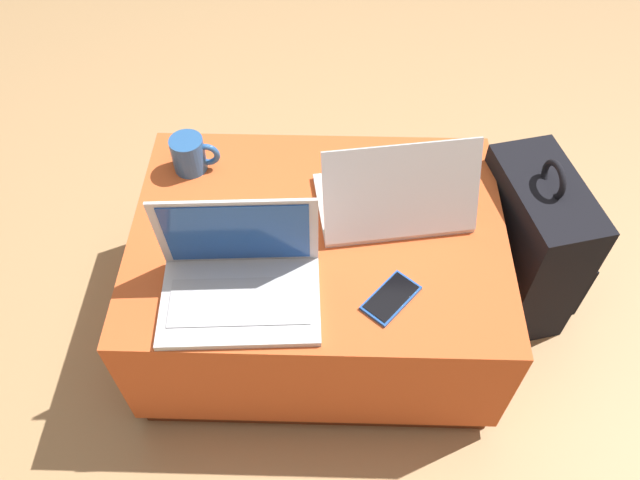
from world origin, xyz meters
name	(u,v)px	position (x,y,z in m)	size (l,w,h in m)	color
ground_plane	(319,317)	(0.00, 0.00, 0.00)	(14.00, 14.00, 0.00)	tan
ottoman	(319,278)	(0.00, 0.00, 0.21)	(0.93, 0.69, 0.41)	maroon
laptop_near	(239,278)	(-0.17, -0.18, 0.46)	(0.37, 0.25, 0.25)	silver
laptop_far	(394,199)	(0.19, 0.06, 0.46)	(0.40, 0.30, 0.24)	silver
cell_phone	(391,298)	(0.17, -0.20, 0.42)	(0.15, 0.15, 0.01)	#1E4C9E
backpack	(529,246)	(0.59, 0.11, 0.22)	(0.30, 0.39, 0.54)	black
coffee_mug	(190,154)	(-0.34, 0.21, 0.46)	(0.13, 0.09, 0.10)	#285693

